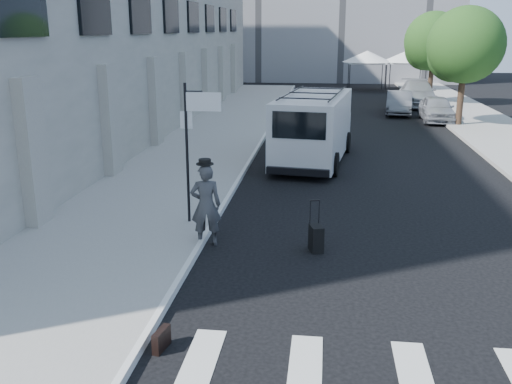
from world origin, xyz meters
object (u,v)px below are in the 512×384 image
(cargo_van, at_px, (314,127))
(parked_car_a, at_px, (437,109))
(briefcase, at_px, (161,339))
(parked_car_b, at_px, (399,103))
(suitcase, at_px, (316,238))
(parked_car_c, at_px, (417,93))
(businessman, at_px, (206,205))

(cargo_van, height_order, parked_car_a, cargo_van)
(briefcase, height_order, parked_car_b, parked_car_b)
(suitcase, height_order, parked_car_b, parked_car_b)
(parked_car_a, relative_size, parked_car_b, 1.00)
(briefcase, bearing_deg, parked_car_b, 86.89)
(cargo_van, xyz_separation_m, parked_car_c, (6.37, 17.31, -0.49))
(parked_car_a, height_order, parked_car_c, parked_car_c)
(briefcase, xyz_separation_m, parked_car_a, (8.48, 24.35, 0.53))
(parked_car_b, bearing_deg, briefcase, -97.64)
(parked_car_a, xyz_separation_m, parked_car_b, (-1.71, 2.57, -0.02))
(parked_car_a, bearing_deg, cargo_van, -119.52)
(businessman, height_order, briefcase, businessman)
(businessman, bearing_deg, parked_car_c, -121.11)
(parked_car_b, bearing_deg, cargo_van, -103.33)
(cargo_van, relative_size, parked_car_b, 1.70)
(cargo_van, height_order, parked_car_b, cargo_van)
(parked_car_a, bearing_deg, suitcase, -105.31)
(cargo_van, distance_m, parked_car_c, 18.45)
(parked_car_c, bearing_deg, briefcase, -100.10)
(briefcase, relative_size, parked_car_c, 0.08)
(businessman, xyz_separation_m, suitcase, (2.56, -0.09, -0.66))
(parked_car_a, bearing_deg, parked_car_b, 125.46)
(businessman, relative_size, parked_car_c, 0.35)
(parked_car_c, bearing_deg, parked_car_b, -106.47)
(briefcase, xyz_separation_m, parked_car_b, (6.77, 26.93, 0.51))
(parked_car_c, bearing_deg, cargo_van, -105.18)
(suitcase, distance_m, parked_car_a, 20.82)
(parked_car_b, relative_size, parked_car_c, 0.73)
(parked_car_b, bearing_deg, parked_car_a, -49.92)
(parked_car_a, relative_size, parked_car_c, 0.73)
(suitcase, height_order, cargo_van, cargo_van)
(suitcase, bearing_deg, parked_car_c, 60.08)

